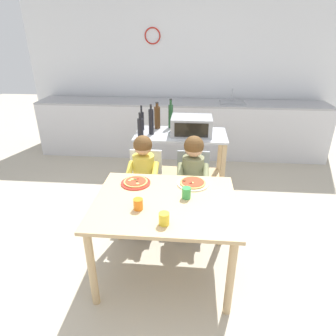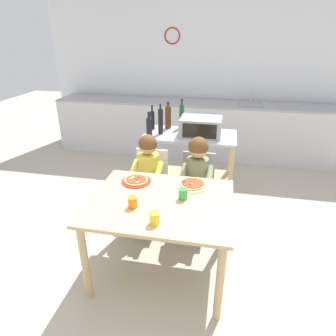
{
  "view_description": "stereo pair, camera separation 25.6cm",
  "coord_description": "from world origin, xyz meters",
  "px_view_note": "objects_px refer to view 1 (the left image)",
  "views": [
    {
      "loc": [
        0.2,
        -2.01,
        1.98
      ],
      "look_at": [
        0.0,
        0.3,
        0.88
      ],
      "focal_mm": 31.3,
      "sensor_mm": 36.0,
      "label": 1
    },
    {
      "loc": [
        0.45,
        -1.97,
        1.98
      ],
      "look_at": [
        0.0,
        0.3,
        0.88
      ],
      "focal_mm": 31.3,
      "sensor_mm": 36.0,
      "label": 2
    }
  ],
  "objects_px": {
    "bottle_tall_green_wine": "(140,127)",
    "dining_chair_right": "(192,184)",
    "bottle_slim_sauce": "(151,121)",
    "child_in_olive_shirt": "(193,173)",
    "drinking_cup_yellow": "(164,219)",
    "drinking_cup_green": "(186,193)",
    "bottle_dark_olive_oil": "(157,117)",
    "bottle_squat_spirits": "(142,120)",
    "dining_table": "(165,211)",
    "toaster_oven": "(192,126)",
    "drinking_cup_orange": "(138,204)",
    "pizza_plate_cream": "(193,183)",
    "bottle_clear_vinegar": "(171,116)",
    "kitchen_island_cart": "(180,156)",
    "dining_chair_left": "(145,182)",
    "pizza_plate_red_rimmed": "(136,182)",
    "child_in_yellow_shirt": "(143,173)"
  },
  "relations": [
    {
      "from": "bottle_tall_green_wine",
      "to": "dining_chair_right",
      "type": "bearing_deg",
      "value": -30.61
    },
    {
      "from": "bottle_slim_sauce",
      "to": "child_in_olive_shirt",
      "type": "bearing_deg",
      "value": -50.24
    },
    {
      "from": "drinking_cup_yellow",
      "to": "drinking_cup_green",
      "type": "xyz_separation_m",
      "value": [
        0.15,
        0.37,
        0.0
      ]
    },
    {
      "from": "bottle_dark_olive_oil",
      "to": "bottle_squat_spirits",
      "type": "distance_m",
      "value": 0.2
    },
    {
      "from": "dining_table",
      "to": "dining_chair_right",
      "type": "distance_m",
      "value": 0.82
    },
    {
      "from": "dining_table",
      "to": "toaster_oven",
      "type": "bearing_deg",
      "value": 81.6
    },
    {
      "from": "dining_table",
      "to": "drinking_cup_orange",
      "type": "xyz_separation_m",
      "value": [
        -0.19,
        -0.14,
        0.15
      ]
    },
    {
      "from": "toaster_oven",
      "to": "drinking_cup_green",
      "type": "distance_m",
      "value": 1.24
    },
    {
      "from": "toaster_oven",
      "to": "bottle_slim_sauce",
      "type": "xyz_separation_m",
      "value": [
        -0.47,
        -0.03,
        0.05
      ]
    },
    {
      "from": "bottle_slim_sauce",
      "to": "pizza_plate_cream",
      "type": "bearing_deg",
      "value": -62.44
    },
    {
      "from": "child_in_olive_shirt",
      "to": "bottle_clear_vinegar",
      "type": "bearing_deg",
      "value": 108.6
    },
    {
      "from": "dining_chair_right",
      "to": "child_in_olive_shirt",
      "type": "height_order",
      "value": "child_in_olive_shirt"
    },
    {
      "from": "bottle_tall_green_wine",
      "to": "dining_table",
      "type": "relative_size",
      "value": 0.25
    },
    {
      "from": "child_in_olive_shirt",
      "to": "kitchen_island_cart",
      "type": "bearing_deg",
      "value": 103.5
    },
    {
      "from": "bottle_clear_vinegar",
      "to": "dining_chair_left",
      "type": "xyz_separation_m",
      "value": [
        -0.21,
        -0.77,
        -0.54
      ]
    },
    {
      "from": "toaster_oven",
      "to": "child_in_olive_shirt",
      "type": "bearing_deg",
      "value": -87.04
    },
    {
      "from": "bottle_tall_green_wine",
      "to": "child_in_olive_shirt",
      "type": "height_order",
      "value": "bottle_tall_green_wine"
    },
    {
      "from": "dining_chair_right",
      "to": "bottle_tall_green_wine",
      "type": "bearing_deg",
      "value": 149.39
    },
    {
      "from": "pizza_plate_red_rimmed",
      "to": "pizza_plate_cream",
      "type": "height_order",
      "value": "same"
    },
    {
      "from": "toaster_oven",
      "to": "bottle_clear_vinegar",
      "type": "distance_m",
      "value": 0.36
    },
    {
      "from": "pizza_plate_cream",
      "to": "drinking_cup_yellow",
      "type": "height_order",
      "value": "drinking_cup_yellow"
    },
    {
      "from": "bottle_clear_vinegar",
      "to": "pizza_plate_red_rimmed",
      "type": "distance_m",
      "value": 1.31
    },
    {
      "from": "dining_chair_left",
      "to": "dining_chair_right",
      "type": "height_order",
      "value": "same"
    },
    {
      "from": "child_in_olive_shirt",
      "to": "dining_chair_right",
      "type": "bearing_deg",
      "value": 90.0
    },
    {
      "from": "dining_table",
      "to": "pizza_plate_red_rimmed",
      "type": "distance_m",
      "value": 0.41
    },
    {
      "from": "bottle_slim_sauce",
      "to": "dining_chair_left",
      "type": "distance_m",
      "value": 0.73
    },
    {
      "from": "drinking_cup_green",
      "to": "child_in_yellow_shirt",
      "type": "bearing_deg",
      "value": 128.41
    },
    {
      "from": "bottle_slim_sauce",
      "to": "drinking_cup_green",
      "type": "height_order",
      "value": "bottle_slim_sauce"
    },
    {
      "from": "bottle_clear_vinegar",
      "to": "dining_chair_right",
      "type": "height_order",
      "value": "bottle_clear_vinegar"
    },
    {
      "from": "pizza_plate_red_rimmed",
      "to": "pizza_plate_cream",
      "type": "distance_m",
      "value": 0.51
    },
    {
      "from": "bottle_dark_olive_oil",
      "to": "dining_chair_right",
      "type": "relative_size",
      "value": 0.4
    },
    {
      "from": "kitchen_island_cart",
      "to": "dining_chair_right",
      "type": "xyz_separation_m",
      "value": [
        0.16,
        -0.53,
        -0.1
      ]
    },
    {
      "from": "kitchen_island_cart",
      "to": "toaster_oven",
      "type": "bearing_deg",
      "value": -8.73
    },
    {
      "from": "dining_chair_right",
      "to": "pizza_plate_cream",
      "type": "bearing_deg",
      "value": -90.03
    },
    {
      "from": "bottle_dark_olive_oil",
      "to": "bottle_slim_sauce",
      "type": "height_order",
      "value": "bottle_slim_sauce"
    },
    {
      "from": "bottle_dark_olive_oil",
      "to": "bottle_squat_spirits",
      "type": "height_order",
      "value": "bottle_dark_olive_oil"
    },
    {
      "from": "toaster_oven",
      "to": "pizza_plate_red_rimmed",
      "type": "distance_m",
      "value": 1.15
    },
    {
      "from": "bottle_dark_olive_oil",
      "to": "pizza_plate_red_rimmed",
      "type": "distance_m",
      "value": 1.25
    },
    {
      "from": "toaster_oven",
      "to": "dining_table",
      "type": "relative_size",
      "value": 0.41
    },
    {
      "from": "dining_chair_left",
      "to": "child_in_yellow_shirt",
      "type": "xyz_separation_m",
      "value": [
        0.0,
        -0.12,
        0.18
      ]
    },
    {
      "from": "dining_chair_right",
      "to": "pizza_plate_cream",
      "type": "xyz_separation_m",
      "value": [
        -0.0,
        -0.48,
        0.26
      ]
    },
    {
      "from": "pizza_plate_red_rimmed",
      "to": "drinking_cup_green",
      "type": "relative_size",
      "value": 2.83
    },
    {
      "from": "pizza_plate_red_rimmed",
      "to": "drinking_cup_green",
      "type": "bearing_deg",
      "value": -24.34
    },
    {
      "from": "child_in_yellow_shirt",
      "to": "dining_chair_right",
      "type": "bearing_deg",
      "value": 14.73
    },
    {
      "from": "bottle_squat_spirits",
      "to": "bottle_slim_sauce",
      "type": "bearing_deg",
      "value": -47.02
    },
    {
      "from": "drinking_cup_green",
      "to": "bottle_clear_vinegar",
      "type": "bearing_deg",
      "value": 99.42
    },
    {
      "from": "bottle_squat_spirits",
      "to": "child_in_yellow_shirt",
      "type": "xyz_separation_m",
      "value": [
        0.13,
        -0.76,
        -0.33
      ]
    },
    {
      "from": "bottle_clear_vinegar",
      "to": "toaster_oven",
      "type": "bearing_deg",
      "value": -42.98
    },
    {
      "from": "kitchen_island_cart",
      "to": "child_in_yellow_shirt",
      "type": "bearing_deg",
      "value": -117.92
    },
    {
      "from": "bottle_dark_olive_oil",
      "to": "dining_table",
      "type": "distance_m",
      "value": 1.55
    }
  ]
}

